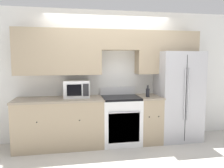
{
  "coord_description": "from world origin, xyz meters",
  "views": [
    {
      "loc": [
        -0.73,
        -3.75,
        1.6
      ],
      "look_at": [
        0.0,
        0.31,
        1.16
      ],
      "focal_mm": 35.0,
      "sensor_mm": 36.0,
      "label": 1
    }
  ],
  "objects_px": {
    "refrigerator": "(177,96)",
    "microwave": "(76,89)",
    "oven_range": "(121,119)",
    "bottle": "(148,92)"
  },
  "relations": [
    {
      "from": "microwave",
      "to": "bottle",
      "type": "height_order",
      "value": "microwave"
    },
    {
      "from": "refrigerator",
      "to": "microwave",
      "type": "relative_size",
      "value": 3.73
    },
    {
      "from": "refrigerator",
      "to": "microwave",
      "type": "bearing_deg",
      "value": 178.82
    },
    {
      "from": "oven_range",
      "to": "refrigerator",
      "type": "relative_size",
      "value": 0.6
    },
    {
      "from": "oven_range",
      "to": "refrigerator",
      "type": "xyz_separation_m",
      "value": [
        1.19,
        0.05,
        0.43
      ]
    },
    {
      "from": "refrigerator",
      "to": "bottle",
      "type": "relative_size",
      "value": 7.96
    },
    {
      "from": "oven_range",
      "to": "microwave",
      "type": "relative_size",
      "value": 2.24
    },
    {
      "from": "refrigerator",
      "to": "microwave",
      "type": "distance_m",
      "value": 2.04
    },
    {
      "from": "oven_range",
      "to": "bottle",
      "type": "relative_size",
      "value": 4.79
    },
    {
      "from": "microwave",
      "to": "bottle",
      "type": "xyz_separation_m",
      "value": [
        1.34,
        -0.19,
        -0.07
      ]
    }
  ]
}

